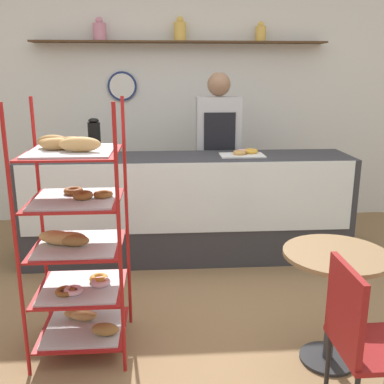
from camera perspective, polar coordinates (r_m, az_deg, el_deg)
name	(u,v)px	position (r m, az deg, el deg)	size (l,w,h in m)	color
ground_plane	(196,315)	(3.37, 0.46, -15.32)	(14.00, 14.00, 0.00)	olive
back_wall	(180,102)	(5.23, -1.51, 11.30)	(10.00, 0.30, 2.70)	white
display_counter	(187,207)	(4.16, -0.66, -1.96)	(2.98, 0.62, 0.96)	#333338
pastry_rack	(77,237)	(2.79, -14.42, -5.52)	(0.57, 0.55, 1.56)	#A51919
person_worker	(218,150)	(4.54, 3.31, 5.29)	(0.44, 0.24, 1.70)	#282833
cafe_table	(334,282)	(2.78, 17.58, -10.78)	(0.61, 0.61, 0.70)	#262628
cafe_chair	(362,334)	(2.30, 20.73, -16.51)	(0.38, 0.38, 0.87)	black
coffee_carafe	(94,137)	(4.17, -12.28, 6.81)	(0.11, 0.11, 0.34)	black
donut_tray_counter	(243,153)	(4.12, 6.54, 4.93)	(0.40, 0.25, 0.05)	white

